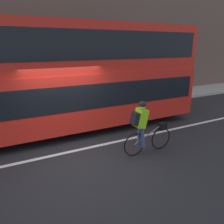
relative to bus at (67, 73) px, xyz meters
The scene contains 7 objects.
ground_plane 3.01m from the bus, 103.51° to the right, with size 80.00×80.00×0.00m, color #232326.
road_center_line 2.90m from the bus, 104.60° to the right, with size 50.00×0.14×0.01m, color silver.
sidewalk_curb 3.55m from the bus, 99.78° to the left, with size 60.00×2.36×0.15m.
building_facade 4.85m from the bus, 96.69° to the left, with size 60.00×0.30×9.25m.
bus is the anchor object (origin of this frame).
cyclist_on_bike 3.51m from the bus, 65.26° to the right, with size 1.69×0.32×1.65m.
street_sign_post 2.88m from the bus, 75.55° to the left, with size 0.36×0.09×2.33m.
Camera 1 is at (-1.72, -5.83, 3.14)m, focal length 35.00 mm.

